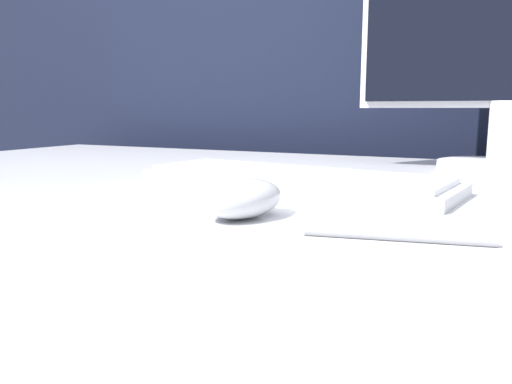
{
  "coord_description": "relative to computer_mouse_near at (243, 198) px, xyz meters",
  "views": [
    {
      "loc": [
        0.15,
        -0.67,
        0.81
      ],
      "look_at": [
        -0.08,
        -0.19,
        0.72
      ],
      "focal_mm": 35.0,
      "sensor_mm": 36.0,
      "label": 1
    }
  ],
  "objects": [
    {
      "name": "computer_mouse_near",
      "position": [
        0.0,
        0.0,
        0.0
      ],
      "size": [
        0.09,
        0.11,
        0.04
      ],
      "rotation": [
        0.0,
        0.0,
        -0.28
      ],
      "color": "silver",
      "rests_on": "desk"
    },
    {
      "name": "pen",
      "position": [
        0.16,
        -0.03,
        -0.02
      ],
      "size": [
        0.16,
        0.04,
        0.01
      ],
      "rotation": [
        0.0,
        0.0,
        0.2
      ],
      "color": "#99999E",
      "rests_on": "desk"
    },
    {
      "name": "partition_panel",
      "position": [
        0.08,
        0.86,
        0.0
      ],
      "size": [
        5.0,
        0.03,
        1.45
      ],
      "color": "black",
      "rests_on": "ground_plane"
    },
    {
      "name": "keyboard",
      "position": [
        -0.03,
        0.21,
        -0.01
      ],
      "size": [
        0.47,
        0.21,
        0.02
      ],
      "rotation": [
        0.0,
        0.0,
        -0.14
      ],
      "color": "white",
      "rests_on": "desk"
    }
  ]
}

